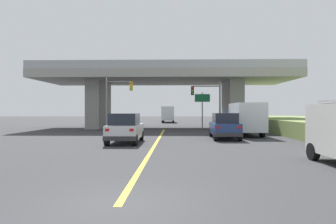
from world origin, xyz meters
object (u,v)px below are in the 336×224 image
object	(u,v)px
suv_lead	(125,128)
semi_truck_distant	(168,114)
traffic_signal_farside	(115,96)
highway_sign	(202,102)
traffic_signal_nearside	(210,99)
box_truck	(244,118)
suv_crossing	(224,126)

from	to	relation	value
suv_lead	semi_truck_distant	bearing A→B (deg)	86.85
traffic_signal_farside	highway_sign	distance (m)	10.29
traffic_signal_nearside	semi_truck_distant	world-z (taller)	traffic_signal_nearside
box_truck	highway_sign	size ratio (longest dim) A/B	1.50
highway_sign	semi_truck_distant	size ratio (longest dim) A/B	0.61
suv_lead	suv_crossing	size ratio (longest dim) A/B	0.91
suv_crossing	highway_sign	size ratio (longest dim) A/B	1.11
suv_crossing	semi_truck_distant	distance (m)	33.19
traffic_signal_nearside	traffic_signal_farside	size ratio (longest dim) A/B	0.89
suv_crossing	box_truck	size ratio (longest dim) A/B	0.74
suv_crossing	box_truck	xyz separation A→B (m)	(2.34, 3.25, 0.51)
semi_truck_distant	highway_sign	bearing A→B (deg)	-77.76
suv_crossing	highway_sign	distance (m)	11.73
box_truck	semi_truck_distant	world-z (taller)	semi_truck_distant
traffic_signal_nearside	suv_lead	bearing A→B (deg)	-121.73
traffic_signal_farside	highway_sign	xyz separation A→B (m)	(9.68, 3.44, -0.55)
traffic_signal_nearside	box_truck	bearing A→B (deg)	-63.58
semi_truck_distant	suv_lead	bearing A→B (deg)	-93.15
suv_lead	suv_crossing	xyz separation A→B (m)	(7.24, 3.20, 0.00)
suv_crossing	highway_sign	bearing A→B (deg)	94.91
suv_crossing	box_truck	distance (m)	4.04
suv_lead	highway_sign	distance (m)	16.26
box_truck	traffic_signal_farside	size ratio (longest dim) A/B	1.09
highway_sign	suv_lead	bearing A→B (deg)	-114.16
suv_crossing	semi_truck_distant	xyz separation A→B (m)	(-5.26, 32.76, 0.59)
traffic_signal_nearside	suv_crossing	bearing A→B (deg)	-88.97
suv_lead	highway_sign	xyz separation A→B (m)	(6.59, 14.70, 2.24)
suv_crossing	traffic_signal_farside	xyz separation A→B (m)	(-10.33, 8.05, 2.79)
traffic_signal_nearside	highway_sign	bearing A→B (deg)	98.81
highway_sign	traffic_signal_nearside	bearing A→B (deg)	-81.19
highway_sign	semi_truck_distant	bearing A→B (deg)	102.24
suv_lead	traffic_signal_nearside	world-z (taller)	traffic_signal_nearside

